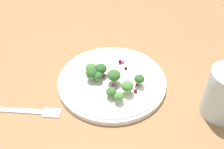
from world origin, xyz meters
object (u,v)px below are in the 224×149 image
broccoli_floret_2 (91,74)px  fork (22,110)px  plate (112,80)px  broccoli_floret_0 (119,97)px  broccoli_floret_1 (99,68)px

broccoli_floret_2 → fork: 16.25cm
broccoli_floret_2 → fork: broccoli_floret_2 is taller
plate → broccoli_floret_0: broccoli_floret_0 is taller
broccoli_floret_0 → fork: (-18.46, -7.89, -2.55)cm
broccoli_floret_2 → fork: (-10.77, -11.75, -3.19)cm
plate → broccoli_floret_1: broccoli_floret_1 is taller
broccoli_floret_0 → broccoli_floret_2: bearing=153.4°
broccoli_floret_0 → broccoli_floret_1: 9.28cm
broccoli_floret_0 → broccoli_floret_1: bearing=136.3°
broccoli_floret_0 → broccoli_floret_2: 8.63cm
broccoli_floret_1 → fork: 18.76cm
plate → broccoli_floret_2: broccoli_floret_2 is taller
plate → broccoli_floret_1: bearing=173.6°
broccoli_floret_0 → broccoli_floret_2: broccoli_floret_2 is taller
broccoli_floret_1 → broccoli_floret_2: bearing=-111.3°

